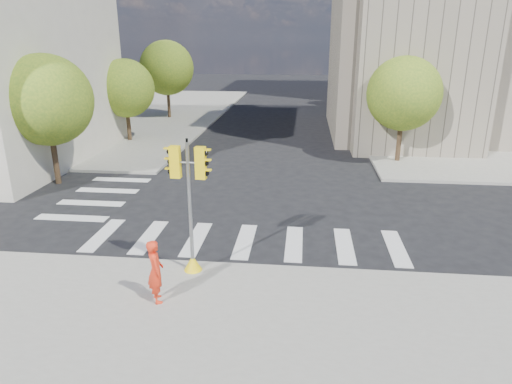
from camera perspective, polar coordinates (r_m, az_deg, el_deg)
ground at (r=18.57m, az=-0.31°, el=-3.62°), size 160.00×160.00×0.00m
sidewalk_far_right at (r=47.23m, az=28.80°, el=7.88°), size 28.00×40.00×0.15m
sidewalk_far_left at (r=48.83m, az=-20.96°, el=9.22°), size 28.00×40.00×0.15m
civic_building at (r=38.70m, az=28.08°, el=16.91°), size 26.00×16.00×19.39m
tree_lw_near at (r=24.63m, az=-24.69°, el=10.38°), size 4.40×4.40×6.41m
tree_lw_mid at (r=33.63m, az=-16.01°, el=12.35°), size 4.00×4.00×5.77m
tree_lw_far at (r=42.99m, az=-11.11°, el=14.97°), size 4.80×4.80×6.95m
tree_re_near at (r=27.81m, az=17.99°, el=11.60°), size 4.20×4.20×6.16m
tree_re_mid at (r=39.57m, az=14.62°, el=14.17°), size 4.60×4.60×6.66m
tree_re_far at (r=51.48m, az=12.71°, el=14.66°), size 4.00×4.00×5.88m
lamp_near at (r=31.76m, az=17.58°, el=13.36°), size 0.35×0.18×8.11m
lamp_far at (r=45.55m, az=14.23°, el=14.99°), size 0.35×0.18×8.11m
traffic_signal at (r=13.89m, az=-8.18°, el=-3.20°), size 1.07×0.56×4.19m
photographer at (r=12.82m, az=-12.45°, el=-9.63°), size 0.69×0.79×1.81m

